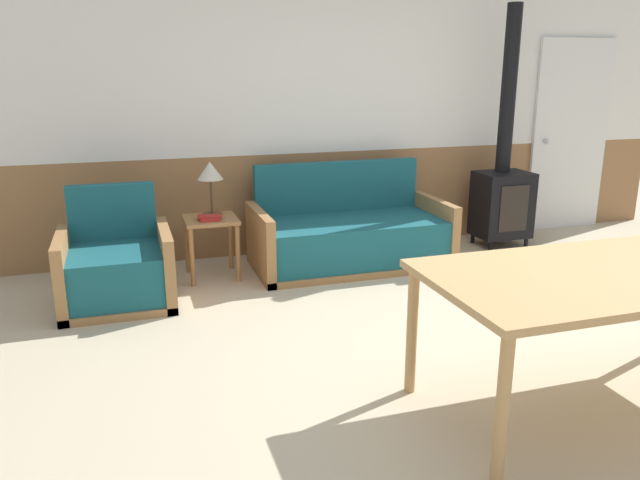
# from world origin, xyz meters

# --- Properties ---
(ground_plane) EXTENTS (16.00, 16.00, 0.00)m
(ground_plane) POSITION_xyz_m (0.00, 0.00, 0.00)
(ground_plane) COLOR beige
(wall_back) EXTENTS (7.20, 0.06, 2.70)m
(wall_back) POSITION_xyz_m (0.00, 2.63, 1.35)
(wall_back) COLOR #996B42
(wall_back) RESTS_ON ground_plane
(couch) EXTENTS (1.75, 0.86, 0.90)m
(couch) POSITION_xyz_m (-0.24, 2.00, 0.27)
(couch) COLOR #9E7042
(couch) RESTS_ON ground_plane
(armchair) EXTENTS (0.83, 0.80, 0.87)m
(armchair) POSITION_xyz_m (-2.27, 1.66, 0.26)
(armchair) COLOR #9E7042
(armchair) RESTS_ON ground_plane
(side_table) EXTENTS (0.44, 0.44, 0.53)m
(side_table) POSITION_xyz_m (-1.49, 2.04, 0.42)
(side_table) COLOR #9E7042
(side_table) RESTS_ON ground_plane
(table_lamp) EXTENTS (0.22, 0.22, 0.47)m
(table_lamp) POSITION_xyz_m (-1.46, 2.12, 0.88)
(table_lamp) COLOR #4C3823
(table_lamp) RESTS_ON side_table
(book_stack) EXTENTS (0.22, 0.16, 0.04)m
(book_stack) POSITION_xyz_m (-1.51, 1.96, 0.55)
(book_stack) COLOR #B22823
(book_stack) RESTS_ON side_table
(dining_table) EXTENTS (1.94, 0.99, 0.77)m
(dining_table) POSITION_xyz_m (0.20, -0.71, 0.70)
(dining_table) COLOR tan
(dining_table) RESTS_ON ground_plane
(wood_stove) EXTENTS (0.52, 0.41, 2.34)m
(wood_stove) POSITION_xyz_m (1.44, 2.15, 0.64)
(wood_stove) COLOR black
(wood_stove) RESTS_ON ground_plane
(entry_door) EXTENTS (0.94, 0.09, 2.05)m
(entry_door) POSITION_xyz_m (2.53, 2.57, 1.03)
(entry_door) COLOR white
(entry_door) RESTS_ON ground_plane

